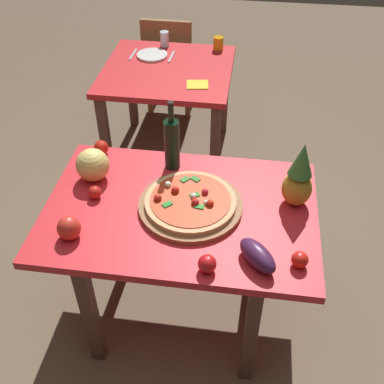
# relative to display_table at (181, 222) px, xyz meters

# --- Properties ---
(ground_plane) EXTENTS (10.00, 10.00, 0.00)m
(ground_plane) POSITION_rel_display_table_xyz_m (0.00, 0.00, -0.64)
(ground_plane) COLOR brown
(display_table) EXTENTS (1.25, 0.84, 0.73)m
(display_table) POSITION_rel_display_table_xyz_m (0.00, 0.00, 0.00)
(display_table) COLOR brown
(display_table) RESTS_ON ground_plane
(background_table) EXTENTS (0.88, 0.86, 0.73)m
(background_table) POSITION_rel_display_table_xyz_m (-0.31, 1.38, -0.02)
(background_table) COLOR brown
(background_table) RESTS_ON ground_plane
(dining_chair) EXTENTS (0.40, 0.40, 0.85)m
(dining_chair) POSITION_rel_display_table_xyz_m (-0.42, 2.03, -0.16)
(dining_chair) COLOR brown
(dining_chair) RESTS_ON ground_plane
(pizza_board) EXTENTS (0.48, 0.48, 0.02)m
(pizza_board) POSITION_rel_display_table_xyz_m (0.05, 0.01, 0.10)
(pizza_board) COLOR brown
(pizza_board) RESTS_ON display_table
(pizza) EXTENTS (0.42, 0.42, 0.05)m
(pizza) POSITION_rel_display_table_xyz_m (0.04, 0.01, 0.13)
(pizza) COLOR tan
(pizza) RESTS_ON pizza_board
(wine_bottle) EXTENTS (0.08, 0.08, 0.37)m
(wine_bottle) POSITION_rel_display_table_xyz_m (-0.09, 0.30, 0.23)
(wine_bottle) COLOR black
(wine_bottle) RESTS_ON display_table
(pineapple_left) EXTENTS (0.14, 0.14, 0.33)m
(pineapple_left) POSITION_rel_display_table_xyz_m (0.52, 0.11, 0.24)
(pineapple_left) COLOR #B28527
(pineapple_left) RESTS_ON display_table
(melon) EXTENTS (0.16, 0.16, 0.16)m
(melon) POSITION_rel_display_table_xyz_m (-0.45, 0.15, 0.17)
(melon) COLOR #E4CB6A
(melon) RESTS_ON display_table
(bell_pepper) EXTENTS (0.10, 0.10, 0.11)m
(bell_pepper) POSITION_rel_display_table_xyz_m (-0.44, -0.24, 0.14)
(bell_pepper) COLOR red
(bell_pepper) RESTS_ON display_table
(eggplant) EXTENTS (0.20, 0.21, 0.09)m
(eggplant) POSITION_rel_display_table_xyz_m (0.36, -0.28, 0.14)
(eggplant) COLOR #411C40
(eggplant) RESTS_ON display_table
(tomato_near_board) EXTENTS (0.07, 0.07, 0.07)m
(tomato_near_board) POSITION_rel_display_table_xyz_m (0.53, -0.27, 0.12)
(tomato_near_board) COLOR red
(tomato_near_board) RESTS_ON display_table
(tomato_at_corner) EXTENTS (0.08, 0.08, 0.08)m
(tomato_at_corner) POSITION_rel_display_table_xyz_m (0.16, -0.35, 0.13)
(tomato_at_corner) COLOR red
(tomato_at_corner) RESTS_ON display_table
(tomato_by_bottle) EXTENTS (0.06, 0.06, 0.06)m
(tomato_by_bottle) POSITION_rel_display_table_xyz_m (-0.41, 0.01, 0.12)
(tomato_by_bottle) COLOR red
(tomato_by_bottle) RESTS_ON display_table
(tomato_beside_pepper) EXTENTS (0.08, 0.08, 0.08)m
(tomato_beside_pepper) POSITION_rel_display_table_xyz_m (-0.47, 0.36, 0.13)
(tomato_beside_pepper) COLOR red
(tomato_beside_pepper) RESTS_ON display_table
(drinking_glass_juice) EXTENTS (0.07, 0.07, 0.09)m
(drinking_glass_juice) POSITION_rel_display_table_xyz_m (0.01, 1.74, 0.14)
(drinking_glass_juice) COLOR orange
(drinking_glass_juice) RESTS_ON background_table
(drinking_glass_water) EXTENTS (0.07, 0.07, 0.11)m
(drinking_glass_water) POSITION_rel_display_table_xyz_m (-0.39, 1.74, 0.14)
(drinking_glass_water) COLOR silver
(drinking_glass_water) RESTS_ON background_table
(dinner_plate) EXTENTS (0.22, 0.22, 0.02)m
(dinner_plate) POSITION_rel_display_table_xyz_m (-0.45, 1.55, 0.10)
(dinner_plate) COLOR white
(dinner_plate) RESTS_ON background_table
(fork_utensil) EXTENTS (0.02, 0.18, 0.01)m
(fork_utensil) POSITION_rel_display_table_xyz_m (-0.59, 1.55, 0.09)
(fork_utensil) COLOR silver
(fork_utensil) RESTS_ON background_table
(knife_utensil) EXTENTS (0.02, 0.18, 0.01)m
(knife_utensil) POSITION_rel_display_table_xyz_m (-0.31, 1.55, 0.09)
(knife_utensil) COLOR silver
(knife_utensil) RESTS_ON background_table
(napkin_folded) EXTENTS (0.16, 0.14, 0.01)m
(napkin_folded) POSITION_rel_display_table_xyz_m (-0.08, 1.17, 0.09)
(napkin_folded) COLOR yellow
(napkin_folded) RESTS_ON background_table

